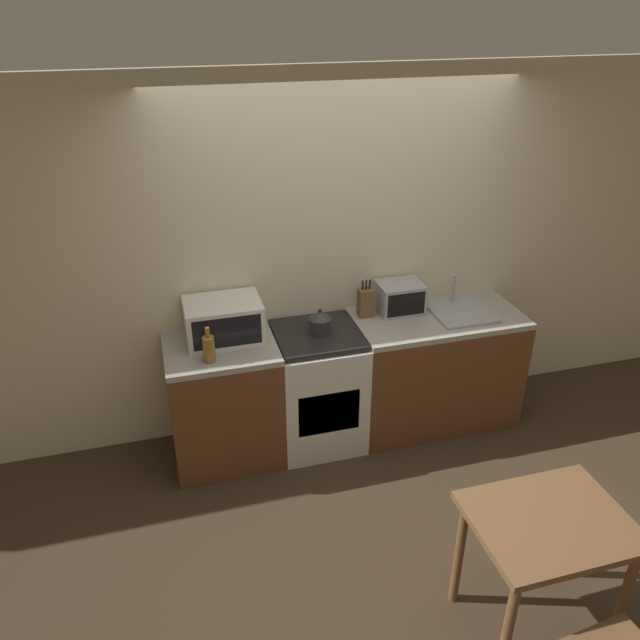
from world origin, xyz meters
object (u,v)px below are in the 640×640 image
Objects in this scene: stove_range at (317,387)px; dining_table at (547,538)px; kettle at (320,322)px; microwave at (224,320)px; toaster_oven at (400,297)px; bottle at (209,348)px.

dining_table is (0.66, -1.82, 0.18)m from stove_range.
microwave is at bearing 170.92° from kettle.
toaster_oven is at bearing 13.68° from kettle.
microwave reaches higher than toaster_oven.
microwave is 1.30m from toaster_oven.
kettle is at bearing 109.45° from dining_table.
microwave reaches higher than stove_range.
toaster_oven is (0.65, 0.16, 0.03)m from kettle.
toaster_oven reaches higher than kettle.
stove_range is at bearing -9.44° from microwave.
bottle reaches higher than stove_range.
kettle is at bearing 2.89° from stove_range.
bottle is at bearing 130.88° from dining_table.
microwave is 2.08× the size of bottle.
kettle is at bearing -9.08° from microwave.
stove_range is 1.77× the size of microwave.
stove_range is 0.89m from toaster_oven.
stove_range is 0.95m from bottle.
bottle reaches higher than dining_table.
toaster_oven is 0.43× the size of dining_table.
kettle is (0.02, 0.00, 0.53)m from stove_range.
kettle is at bearing 12.99° from bottle.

